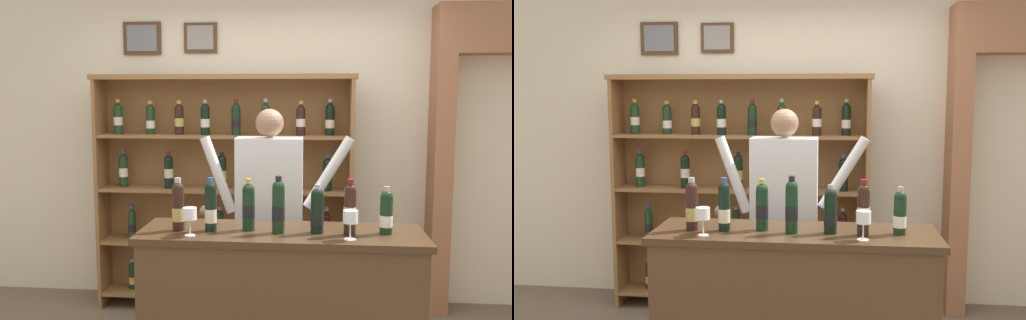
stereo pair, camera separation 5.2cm
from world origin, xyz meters
The scene contains 13 objects.
back_wall centered at (0.00, 1.67, 1.68)m, with size 12.00×0.19×3.35m.
wine_shelf centered at (-0.35, 1.33, 1.05)m, with size 2.11×0.30×1.93m.
tasting_counter centered at (0.19, 0.00, 0.50)m, with size 1.62×0.52×1.00m.
shopkeeper centered at (0.08, 0.60, 1.04)m, with size 1.07×0.22×1.68m.
tasting_bottle_rosso centered at (-0.40, -0.05, 1.14)m, with size 0.07×0.07×0.31m.
tasting_bottle_riserva centered at (-0.21, -0.04, 1.14)m, with size 0.07×0.07×0.31m.
tasting_bottle_super_tuscan centered at (0.00, 0.00, 1.14)m, with size 0.07×0.07×0.30m.
tasting_bottle_chianti centered at (0.17, -0.05, 1.15)m, with size 0.07×0.07×0.32m.
tasting_bottle_prosecco centered at (0.39, -0.03, 1.12)m, with size 0.07×0.07×0.28m.
tasting_bottle_vin_santo centered at (0.57, -0.05, 1.15)m, with size 0.07×0.07×0.31m.
tasting_bottle_bianco centered at (0.77, -0.01, 1.12)m, with size 0.07×0.07×0.27m.
wine_glass_center centered at (0.57, -0.16, 1.11)m, with size 0.08×0.08×0.16m.
wine_glass_right centered at (-0.31, -0.16, 1.11)m, with size 0.08×0.08×0.16m.
Camera 1 is at (0.34, -3.04, 1.76)m, focal length 38.21 mm.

